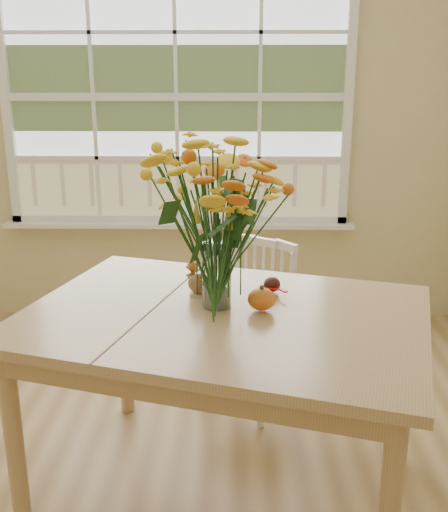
{
  "coord_description": "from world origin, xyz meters",
  "views": [
    {
      "loc": [
        0.39,
        -1.85,
        1.7
      ],
      "look_at": [
        0.35,
        0.32,
        1.03
      ],
      "focal_mm": 42.0,
      "sensor_mm": 36.0,
      "label": 1
    }
  ],
  "objects": [
    {
      "name": "dining_table",
      "position": [
        0.35,
        0.3,
        0.72
      ],
      "size": [
        1.76,
        1.47,
        0.81
      ],
      "rotation": [
        0.0,
        0.0,
        -0.29
      ],
      "color": "tan",
      "rests_on": "floor"
    },
    {
      "name": "wall_back",
      "position": [
        0.0,
        2.25,
        1.35
      ],
      "size": [
        4.0,
        0.02,
        2.7
      ],
      "primitive_type": "cube",
      "color": "#D0C285",
      "rests_on": "floor"
    },
    {
      "name": "dark_gourd",
      "position": [
        0.55,
        0.52,
        0.85
      ],
      "size": [
        0.13,
        0.12,
        0.06
      ],
      "color": "#38160F",
      "rests_on": "dining_table"
    },
    {
      "name": "flower_vase",
      "position": [
        0.32,
        0.36,
        1.2
      ],
      "size": [
        0.54,
        0.54,
        0.64
      ],
      "color": "white",
      "rests_on": "dining_table"
    },
    {
      "name": "pumpkin",
      "position": [
        0.5,
        0.31,
        0.86
      ],
      "size": [
        0.11,
        0.11,
        0.09
      ],
      "primitive_type": "ellipsoid",
      "color": "#C65717",
      "rests_on": "dining_table"
    },
    {
      "name": "turkey_figurine",
      "position": [
        0.24,
        0.47,
        0.86
      ],
      "size": [
        0.12,
        0.12,
        0.12
      ],
      "rotation": [
        0.0,
        0.0,
        -0.63
      ],
      "color": "#CCB78C",
      "rests_on": "dining_table"
    },
    {
      "name": "window",
      "position": [
        0.0,
        2.21,
        1.53
      ],
      "size": [
        2.42,
        0.12,
        1.74
      ],
      "color": "silver",
      "rests_on": "wall_back"
    },
    {
      "name": "windsor_chair",
      "position": [
        0.49,
        1.06,
        0.49
      ],
      "size": [
        0.54,
        0.54,
        0.86
      ],
      "rotation": [
        0.0,
        0.0,
        -0.58
      ],
      "color": "white",
      "rests_on": "floor"
    }
  ]
}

